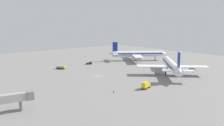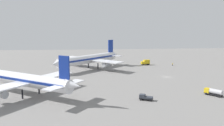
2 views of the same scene
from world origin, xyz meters
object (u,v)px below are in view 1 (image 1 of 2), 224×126
object	(u,v)px
airplane_taxiing	(172,65)
catering_truck	(146,85)
fuel_truck	(61,67)
pushback_tractor	(89,63)
ground_crew_worker	(114,91)
airplane_at_gate	(137,54)

from	to	relation	value
airplane_taxiing	catering_truck	size ratio (longest dim) A/B	7.03
airplane_taxiing	catering_truck	world-z (taller)	airplane_taxiing
airplane_taxiing	fuel_truck	xyz separation A→B (m)	(-58.97, -43.73, -4.41)
pushback_tractor	ground_crew_worker	xyz separation A→B (m)	(68.09, -33.50, -0.12)
pushback_tractor	ground_crew_worker	bearing A→B (deg)	-89.81
airplane_taxiing	fuel_truck	size ratio (longest dim) A/B	6.70
airplane_at_gate	ground_crew_worker	xyz separation A→B (m)	(57.92, -75.07, -4.76)
ground_crew_worker	pushback_tractor	bearing A→B (deg)	143.25
airplane_taxiing	catering_truck	distance (m)	37.48
airplane_taxiing	catering_truck	xyz separation A→B (m)	(10.96, -35.61, -4.11)
fuel_truck	ground_crew_worker	xyz separation A→B (m)	(65.23, -7.99, -0.54)
airplane_at_gate	airplane_taxiing	world-z (taller)	airplane_taxiing
catering_truck	pushback_tractor	distance (m)	74.84
airplane_taxiing	fuel_truck	distance (m)	73.55
airplane_taxiing	catering_truck	bearing A→B (deg)	151.66
catering_truck	pushback_tractor	world-z (taller)	catering_truck
fuel_truck	pushback_tractor	xyz separation A→B (m)	(-2.86, 25.51, -0.42)
airplane_at_gate	ground_crew_worker	world-z (taller)	airplane_at_gate
airplane_at_gate	catering_truck	size ratio (longest dim) A/B	7.37
airplane_taxiing	fuel_truck	bearing A→B (deg)	81.11
airplane_at_gate	pushback_tractor	xyz separation A→B (m)	(-10.17, -41.57, -4.64)
fuel_truck	pushback_tractor	bearing A→B (deg)	59.39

